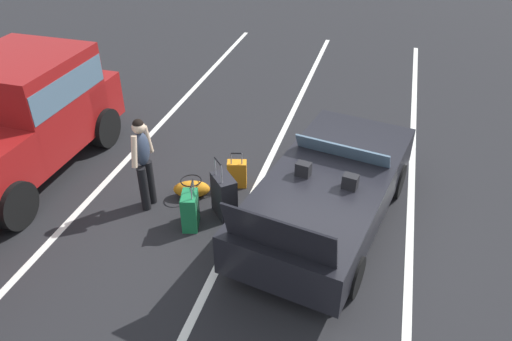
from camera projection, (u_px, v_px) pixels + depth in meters
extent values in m
plane|color=black|center=(326.00, 222.00, 8.06)|extent=(80.00, 80.00, 0.00)
cube|color=silver|center=(410.00, 237.00, 7.76)|extent=(18.00, 0.12, 0.01)
cube|color=silver|center=(246.00, 208.00, 8.37)|extent=(18.00, 0.12, 0.01)
cube|color=silver|center=(105.00, 183.00, 8.98)|extent=(18.00, 0.12, 0.01)
cube|color=black|center=(329.00, 191.00, 7.72)|extent=(4.36, 2.50, 0.64)
cube|color=black|center=(355.00, 155.00, 8.85)|extent=(1.60, 1.89, 0.38)
cube|color=slate|center=(342.00, 151.00, 7.84)|extent=(0.47, 1.56, 0.31)
cube|color=black|center=(303.00, 169.00, 7.47)|extent=(0.20, 0.25, 0.22)
cube|color=black|center=(350.00, 182.00, 7.19)|extent=(0.20, 0.25, 0.22)
cube|color=black|center=(278.00, 236.00, 5.94)|extent=(0.48, 1.51, 0.62)
cylinder|color=black|center=(309.00, 158.00, 9.15)|extent=(0.63, 0.33, 0.60)
cylinder|color=black|center=(396.00, 180.00, 8.54)|extent=(0.63, 0.33, 0.60)
cylinder|color=black|center=(246.00, 240.00, 7.25)|extent=(0.63, 0.33, 0.60)
cylinder|color=black|center=(352.00, 276.00, 6.65)|extent=(0.63, 0.33, 0.60)
cube|color=black|center=(224.00, 196.00, 8.04)|extent=(0.54, 0.53, 0.74)
cube|color=black|center=(233.00, 196.00, 8.12)|extent=(0.30, 0.27, 0.41)
cylinder|color=gray|center=(215.00, 166.00, 7.82)|extent=(0.03, 0.03, 0.32)
cylinder|color=gray|center=(222.00, 174.00, 7.62)|extent=(0.03, 0.03, 0.32)
cylinder|color=black|center=(218.00, 161.00, 7.63)|extent=(0.21, 0.20, 0.03)
sphere|color=black|center=(215.00, 209.00, 8.32)|extent=(0.04, 0.04, 0.04)
sphere|color=black|center=(223.00, 220.00, 8.07)|extent=(0.04, 0.04, 0.04)
cube|color=#19723F|center=(190.00, 211.00, 7.82)|extent=(0.45, 0.33, 0.62)
cylinder|color=gray|center=(191.00, 193.00, 7.49)|extent=(0.02, 0.02, 0.21)
cylinder|color=gray|center=(193.00, 185.00, 7.68)|extent=(0.02, 0.02, 0.21)
cylinder|color=black|center=(192.00, 184.00, 7.53)|extent=(0.22, 0.08, 0.03)
sphere|color=black|center=(196.00, 230.00, 7.86)|extent=(0.04, 0.04, 0.04)
sphere|color=black|center=(198.00, 219.00, 8.09)|extent=(0.04, 0.04, 0.04)
cube|color=orange|center=(237.00, 174.00, 8.80)|extent=(0.28, 0.38, 0.50)
cube|color=#A25F13|center=(237.00, 172.00, 8.91)|extent=(0.09, 0.27, 0.28)
cylinder|color=gray|center=(231.00, 158.00, 8.55)|extent=(0.02, 0.02, 0.22)
cylinder|color=gray|center=(242.00, 159.00, 8.55)|extent=(0.02, 0.02, 0.22)
cylinder|color=black|center=(236.00, 153.00, 8.49)|extent=(0.07, 0.19, 0.03)
sphere|color=black|center=(230.00, 187.00, 8.86)|extent=(0.04, 0.04, 0.04)
sphere|color=black|center=(244.00, 187.00, 8.86)|extent=(0.04, 0.04, 0.04)
ellipsoid|color=orange|center=(192.00, 189.00, 8.58)|extent=(0.48, 0.70, 0.30)
torus|color=black|center=(191.00, 181.00, 8.48)|extent=(0.47, 0.47, 0.02)
cylinder|color=black|center=(150.00, 182.00, 8.30)|extent=(0.16, 0.16, 0.82)
cylinder|color=black|center=(144.00, 189.00, 8.14)|extent=(0.16, 0.16, 0.82)
ellipsoid|color=#2D384C|center=(142.00, 149.00, 7.83)|extent=(0.33, 0.24, 0.60)
sphere|color=beige|center=(138.00, 127.00, 7.61)|extent=(0.21, 0.21, 0.21)
sphere|color=black|center=(138.00, 124.00, 7.59)|extent=(0.18, 0.18, 0.18)
cylinder|color=beige|center=(148.00, 139.00, 7.95)|extent=(0.20, 0.10, 0.53)
cylinder|color=beige|center=(134.00, 152.00, 7.63)|extent=(0.20, 0.10, 0.53)
cube|color=maroon|center=(67.00, 97.00, 10.07)|extent=(1.13, 1.91, 0.90)
cube|color=maroon|center=(29.00, 101.00, 9.01)|extent=(2.13, 1.93, 1.70)
cube|color=slate|center=(23.00, 81.00, 8.79)|extent=(2.08, 1.95, 0.51)
cylinder|color=black|center=(28.00, 116.00, 10.35)|extent=(0.80, 0.29, 0.80)
cylinder|color=black|center=(104.00, 128.00, 9.92)|extent=(0.80, 0.29, 0.80)
cylinder|color=black|center=(15.00, 205.00, 7.79)|extent=(0.80, 0.29, 0.80)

